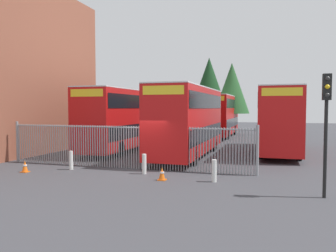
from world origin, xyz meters
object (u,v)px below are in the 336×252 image
(double_decker_bus_behind_fence_left, at_px, (189,119))
(bollard_near_right, at_px, (214,171))
(bollard_center_front, at_px, (144,164))
(traffic_cone_by_gate, at_px, (162,174))
(double_decker_bus_near_gate, at_px, (125,117))
(traffic_light_kerbside, at_px, (326,112))
(traffic_cone_mid_forecourt, at_px, (25,166))
(double_decker_bus_behind_fence_right, at_px, (280,118))
(double_decker_bus_far_back, at_px, (221,114))
(bollard_near_left, at_px, (71,160))

(double_decker_bus_behind_fence_left, relative_size, bollard_near_right, 11.38)
(double_decker_bus_behind_fence_left, xyz_separation_m, bollard_center_front, (-0.62, -6.37, -1.95))
(double_decker_bus_behind_fence_left, xyz_separation_m, traffic_cone_by_gate, (0.62, -7.44, -2.13))
(double_decker_bus_near_gate, distance_m, traffic_light_kerbside, 15.83)
(traffic_cone_by_gate, bearing_deg, traffic_light_kerbside, -9.58)
(traffic_cone_mid_forecourt, bearing_deg, bollard_near_right, 3.54)
(bollard_near_right, bearing_deg, double_decker_bus_behind_fence_left, 111.71)
(double_decker_bus_behind_fence_right, xyz_separation_m, double_decker_bus_far_back, (-5.80, 11.96, 0.00))
(traffic_cone_mid_forecourt, bearing_deg, double_decker_bus_behind_fence_left, 50.53)
(double_decker_bus_far_back, height_order, bollard_center_front, double_decker_bus_far_back)
(double_decker_bus_behind_fence_left, height_order, traffic_light_kerbside, double_decker_bus_behind_fence_left)
(bollard_near_right, bearing_deg, traffic_cone_by_gate, -171.56)
(double_decker_bus_far_back, bearing_deg, traffic_cone_by_gate, -87.96)
(double_decker_bus_behind_fence_right, bearing_deg, bollard_near_left, -135.50)
(bollard_near_right, distance_m, traffic_cone_mid_forecourt, 9.17)
(traffic_cone_mid_forecourt, bearing_deg, bollard_center_front, 12.95)
(traffic_cone_by_gate, bearing_deg, double_decker_bus_far_back, 92.04)
(double_decker_bus_far_back, bearing_deg, bollard_near_left, -101.27)
(bollard_near_right, height_order, traffic_light_kerbside, traffic_light_kerbside)
(bollard_near_left, distance_m, traffic_light_kerbside, 11.95)
(double_decker_bus_behind_fence_left, distance_m, bollard_near_right, 7.90)
(double_decker_bus_behind_fence_left, relative_size, bollard_near_left, 11.38)
(traffic_light_kerbside, bearing_deg, double_decker_bus_far_back, 106.47)
(double_decker_bus_near_gate, xyz_separation_m, traffic_light_kerbside, (12.13, -10.15, 0.56))
(traffic_light_kerbside, bearing_deg, traffic_cone_mid_forecourt, 176.44)
(traffic_cone_by_gate, bearing_deg, traffic_cone_mid_forecourt, -178.03)
(double_decker_bus_near_gate, height_order, traffic_cone_mid_forecourt, double_decker_bus_near_gate)
(double_decker_bus_behind_fence_right, relative_size, double_decker_bus_far_back, 1.00)
(traffic_cone_by_gate, relative_size, traffic_light_kerbside, 0.14)
(traffic_cone_by_gate, xyz_separation_m, traffic_light_kerbside, (6.30, -1.06, 2.70))
(double_decker_bus_behind_fence_right, xyz_separation_m, bollard_near_right, (-2.77, -10.72, -1.95))
(bollard_center_front, relative_size, bollard_near_right, 1.00)
(double_decker_bus_far_back, height_order, bollard_near_left, double_decker_bus_far_back)
(double_decker_bus_far_back, relative_size, bollard_center_front, 11.38)
(traffic_cone_by_gate, relative_size, traffic_cone_mid_forecourt, 1.00)
(double_decker_bus_behind_fence_right, xyz_separation_m, traffic_cone_by_gate, (-4.98, -11.04, -2.13))
(double_decker_bus_near_gate, height_order, bollard_center_front, double_decker_bus_near_gate)
(double_decker_bus_far_back, height_order, traffic_cone_by_gate, double_decker_bus_far_back)
(double_decker_bus_near_gate, distance_m, double_decker_bus_behind_fence_right, 10.99)
(double_decker_bus_far_back, height_order, bollard_near_right, double_decker_bus_far_back)
(double_decker_bus_behind_fence_right, height_order, bollard_center_front, double_decker_bus_behind_fence_right)
(double_decker_bus_behind_fence_right, xyz_separation_m, bollard_near_left, (-10.18, -10.00, -1.95))
(traffic_cone_by_gate, bearing_deg, bollard_center_front, 139.08)
(traffic_light_kerbside, bearing_deg, traffic_cone_by_gate, 170.42)
(bollard_center_front, relative_size, traffic_cone_mid_forecourt, 1.61)
(double_decker_bus_behind_fence_left, xyz_separation_m, bollard_near_left, (-4.58, -6.40, -1.95))
(double_decker_bus_near_gate, bearing_deg, double_decker_bus_behind_fence_left, -17.59)
(double_decker_bus_far_back, relative_size, bollard_near_left, 11.38)
(double_decker_bus_behind_fence_right, height_order, traffic_cone_by_gate, double_decker_bus_behind_fence_right)
(double_decker_bus_near_gate, height_order, traffic_cone_by_gate, double_decker_bus_near_gate)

